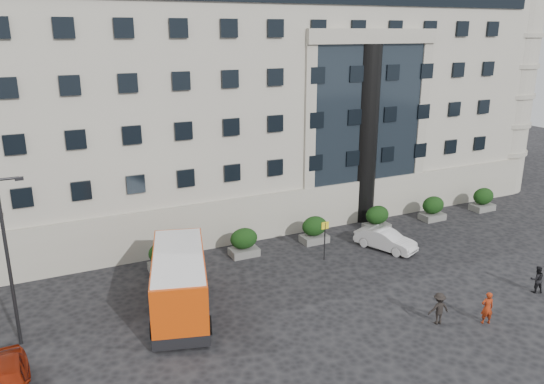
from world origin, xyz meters
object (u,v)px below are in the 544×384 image
Objects in this scene: hedge_a at (164,256)px; parked_car_a at (5,384)px; street_lamp at (9,256)px; parked_car_d at (23,238)px; hedge_e at (433,208)px; pedestrian_c at (439,308)px; pedestrian_a at (487,308)px; minibus at (179,280)px; red_truck at (14,229)px; hedge_b at (244,242)px; hedge_f at (483,199)px; pedestrian_b at (537,279)px; bus_stop_sign at (325,234)px; hedge_d at (377,218)px; hedge_c at (314,229)px; white_taxi at (385,240)px.

hedge_a is 0.41× the size of parked_car_a.
street_lamp is 1.61× the size of parked_car_d.
pedestrian_c is (-10.20, -11.78, -0.11)m from hedge_e.
pedestrian_a is (12.73, -12.80, -0.09)m from hedge_a.
parked_car_a is 2.77× the size of pedestrian_c.
pedestrian_a is at bearing -45.15° from hedge_a.
minibus reaches higher than red_truck.
minibus reaches higher than hedge_b.
hedge_f is 1.09× the size of pedestrian_a.
pedestrian_b is (12.58, -11.59, -0.15)m from hedge_b.
hedge_e reaches higher than parked_car_a.
parked_car_a is 26.48m from pedestrian_b.
hedge_f reaches higher than pedestrian_a.
bus_stop_sign is (9.50, -2.80, 0.80)m from hedge_a.
hedge_a is 15.60m from hedge_d.
parked_car_d is at bearing 87.96° from street_lamp.
minibus is at bearing 3.09° from pedestrian_b.
hedge_c is at bearing 14.67° from street_lamp.
minibus is 12.96m from pedestrian_c.
street_lamp is 4.88× the size of pedestrian_c.
red_truck is (-13.14, 7.11, 0.60)m from hedge_b.
pedestrian_c is at bearing -9.44° from parked_car_a.
hedge_d is 16.89m from minibus.
pedestrian_a is at bearing -49.58° from parked_car_d.
parked_car_d is 3.03× the size of pedestrian_c.
hedge_f is at bearing -17.11° from parked_car_d.
hedge_e is at bearing 0.00° from hedge_a.
minibus reaches higher than hedge_f.
hedge_d is 13.12m from pedestrian_a.
hedge_a is 1.12× the size of pedestrian_c.
pedestrian_a is (-8.07, -12.80, -0.09)m from hedge_e.
bus_stop_sign is 1.50× the size of pedestrian_a.
white_taxi is (3.60, -3.10, -0.25)m from hedge_c.
hedge_f is 0.41× the size of parked_car_a.
hedge_b reaches higher than pedestrian_c.
parked_car_a is at bearing -133.86° from hedge_a.
minibus is at bearing -8.73° from pedestrian_a.
parked_car_a is (-0.63, -16.03, -0.75)m from red_truck.
pedestrian_c is (10.60, -11.78, -0.11)m from hedge_a.
hedge_c is at bearing 41.00° from minibus.
minibus reaches higher than parked_car_a.
hedge_d is 0.37× the size of parked_car_d.
hedge_f is 0.23× the size of street_lamp.
red_truck reaches higher than bus_stop_sign.
hedge_b is 14.85m from pedestrian_a.
parked_car_d is (-17.90, 7.54, -0.24)m from hedge_c.
hedge_f is (5.20, 0.00, 0.00)m from hedge_e.
hedge_f is at bearing 0.00° from hedge_a.
hedge_c reaches higher than pedestrian_b.
pedestrian_b is at bearing -28.00° from red_truck.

